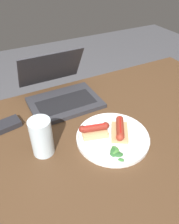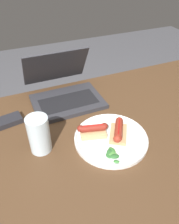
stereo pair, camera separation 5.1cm
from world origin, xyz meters
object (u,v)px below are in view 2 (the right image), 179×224
Objects in this scene: laptop at (64,91)px; plate at (110,138)px; external_drive at (9,121)px; drinking_glass at (39,134)px.

laptop is 1.21× the size of plate.
plate is 2.53× the size of external_drive.
drinking_glass is (-0.24, 0.06, 0.06)m from plate.
plate and external_drive have the same top height.
laptop is at bearing 101.53° from plate.
plate is 0.25m from drinking_glass.
laptop is 0.27m from external_drive.
laptop is 0.34m from plate.
drinking_glass is at bearing -74.80° from external_drive.
laptop reaches higher than plate.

